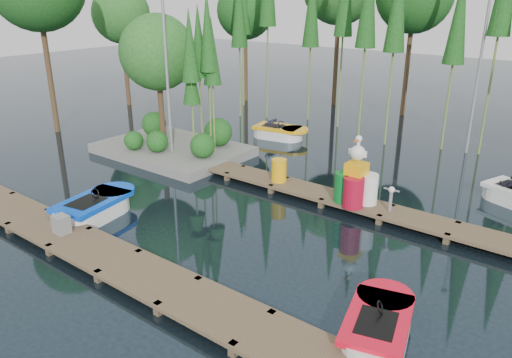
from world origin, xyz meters
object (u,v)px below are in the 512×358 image
Objects in this scene: boat_blue at (94,208)px; yellow_barrel at (279,170)px; drum_cluster at (355,184)px; boat_yellow_far at (278,132)px; island at (168,79)px; utility_cabinet at (61,224)px; boat_red at (377,328)px.

boat_blue is 3.88× the size of yellow_barrel.
drum_cluster is (3.04, -0.16, 0.25)m from yellow_barrel.
boat_blue is 1.41× the size of drum_cluster.
boat_yellow_far is 3.63× the size of yellow_barrel.
island reaches higher than utility_cabinet.
drum_cluster reaches higher than boat_yellow_far.
boat_blue is at bearing -120.35° from yellow_barrel.
yellow_barrel is (6.27, -0.79, -2.48)m from island.
island is at bearing 138.81° from boat_red.
island reaches higher than yellow_barrel.
drum_cluster reaches higher than utility_cabinet.
boat_yellow_far is at bearing 61.35° from island.
boat_red is at bearing 9.94° from utility_cabinet.
drum_cluster is at bearing 106.87° from boat_red.
boat_yellow_far is at bearing 96.16° from utility_cabinet.
boat_blue is 9.50m from boat_red.
island is at bearing -108.47° from boat_yellow_far.
drum_cluster is at bearing -5.82° from island.
utility_cabinet is (-8.77, -1.54, 0.30)m from boat_red.
boat_red is 8.36m from yellow_barrel.
drum_cluster is at bearing -28.61° from boat_yellow_far.
boat_blue is 6.05× the size of utility_cabinet.
boat_yellow_far is (2.48, 4.54, -2.89)m from island.
yellow_barrel is (2.46, 7.00, 0.15)m from utility_cabinet.
yellow_barrel is at bearing 177.00° from drum_cluster.
drum_cluster is at bearing 30.08° from boat_blue.
boat_red is 8.91m from utility_cabinet.
island reaches higher than boat_red.
island is 2.15× the size of boat_blue.
drum_cluster is (6.84, -5.49, 0.66)m from boat_yellow_far.
island is 5.93m from boat_yellow_far.
island reaches higher than drum_cluster.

